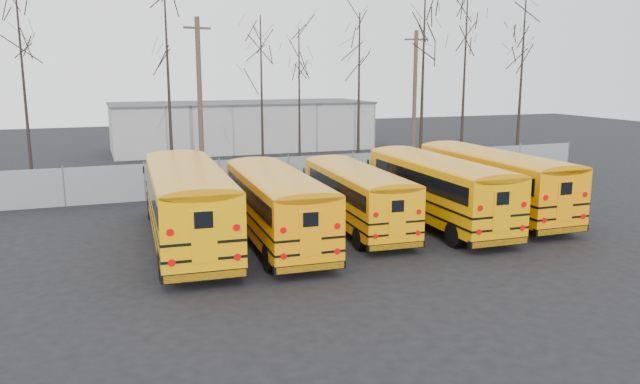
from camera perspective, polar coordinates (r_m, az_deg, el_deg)
name	(u,v)px	position (r m, az deg, el deg)	size (l,w,h in m)	color
ground	(378,245)	(25.16, 5.36, -4.80)	(120.00, 120.00, 0.00)	black
fence	(289,174)	(35.88, -2.88, 1.66)	(40.00, 0.04, 2.00)	gray
distant_building	(242,126)	(55.45, -7.12, 5.97)	(22.00, 8.00, 4.00)	#9A9A96
bus_a	(187,198)	(24.86, -12.04, -0.56)	(3.33, 12.04, 3.34)	black
bus_b	(276,200)	(24.89, -4.09, -0.77)	(2.91, 10.86, 3.01)	black
bus_c	(356,192)	(27.23, 3.30, 0.00)	(2.86, 10.12, 2.80)	black
bus_d	(436,185)	(28.38, 10.56, 0.68)	(2.79, 11.23, 3.13)	black
bus_e	(491,177)	(30.80, 15.36, 1.34)	(2.67, 11.39, 3.18)	black
utility_pole_left	(200,98)	(39.41, -10.93, 8.39)	(1.74, 0.65, 10.02)	#4E382C
utility_pole_right	(415,96)	(47.30, 8.64, 8.69)	(1.68, 0.67, 9.71)	#4A392A
tree_1	(23,77)	(39.07, -25.50, 9.43)	(0.26, 0.26, 12.92)	black
tree_2	(169,88)	(35.79, -13.67, 9.21)	(0.26, 0.26, 11.77)	black
tree_3	(262,103)	(36.80, -5.34, 8.11)	(0.26, 0.26, 9.96)	black
tree_4	(299,107)	(38.05, -1.90, 7.76)	(0.26, 0.26, 9.32)	black
tree_5	(359,94)	(42.16, 3.57, 8.91)	(0.26, 0.26, 10.56)	black
tree_6	(422,88)	(41.17, 9.35, 9.39)	(0.26, 0.26, 11.49)	black
tree_7	(464,85)	(44.66, 13.02, 9.52)	(0.26, 0.26, 11.72)	black
tree_8	(521,82)	(47.68, 17.90, 9.53)	(0.26, 0.26, 12.02)	black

